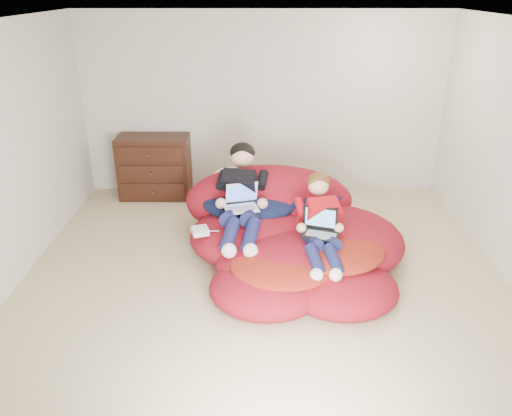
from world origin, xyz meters
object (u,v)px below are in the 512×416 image
at_px(beanbag_pile, 290,236).
at_px(older_boy, 242,192).
at_px(younger_boy, 320,218).
at_px(dresser, 155,167).
at_px(laptop_black, 321,227).
at_px(laptop_white, 242,201).

distance_m(beanbag_pile, older_boy, 0.72).
distance_m(older_boy, younger_boy, 0.95).
xyz_separation_m(dresser, laptop_black, (2.08, -2.15, 0.13)).
bearing_deg(younger_boy, laptop_black, -90.00).
bearing_deg(younger_boy, dresser, 135.18).
bearing_deg(laptop_black, laptop_white, 149.96).
distance_m(dresser, beanbag_pile, 2.53).
relative_size(dresser, beanbag_pile, 0.39).
height_order(beanbag_pile, laptop_black, beanbag_pile).
bearing_deg(older_boy, dresser, 129.17).
bearing_deg(beanbag_pile, younger_boy, -47.45).
bearing_deg(laptop_white, beanbag_pile, -8.33).
relative_size(dresser, older_boy, 0.73).
bearing_deg(laptop_white, laptop_black, -30.04).
relative_size(younger_boy, laptop_white, 2.75).
relative_size(older_boy, younger_boy, 1.23).
height_order(beanbag_pile, laptop_white, beanbag_pile).
xyz_separation_m(younger_boy, laptop_white, (-0.80, 0.38, 0.02)).
bearing_deg(beanbag_pile, laptop_black, -54.20).
relative_size(dresser, younger_boy, 0.89).
bearing_deg(beanbag_pile, laptop_white, 171.67).
relative_size(beanbag_pile, laptop_black, 6.18).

